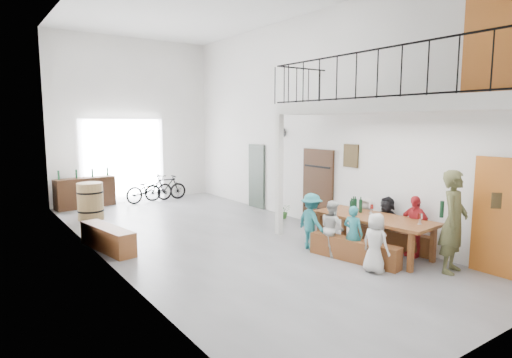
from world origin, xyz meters
TOP-DOWN VIEW (x-y plane):
  - floor at (0.00, 0.00)m, footprint 12.00×12.00m
  - room_walls at (0.00, 0.00)m, footprint 12.00×12.00m
  - gateway_portal at (-0.40, 5.94)m, footprint 2.80×0.08m
  - right_wall_decor at (2.70, -1.87)m, footprint 0.07×8.28m
  - balcony at (1.98, -3.13)m, footprint 1.52×5.62m
  - tasting_table at (1.89, -2.83)m, footprint 1.28×2.56m
  - bench_inner at (1.24, -2.90)m, footprint 0.69×1.89m
  - bench_wall at (2.48, -2.83)m, footprint 0.58×1.82m
  - tableware at (1.95, -2.64)m, footprint 0.45×1.57m
  - side_bench at (-2.50, 0.58)m, footprint 0.69×1.84m
  - oak_barrel at (-2.05, 3.76)m, footprint 0.70×0.70m
  - serving_counter at (-1.75, 5.65)m, footprint 1.86×0.74m
  - counter_bottles at (-1.75, 5.64)m, footprint 1.56×0.22m
  - guest_left_a at (1.07, -3.56)m, footprint 0.38×0.55m
  - guest_left_b at (1.22, -2.89)m, footprint 0.36×0.45m
  - guest_left_c at (1.17, -2.38)m, footprint 0.55×0.64m
  - guest_left_d at (1.08, -1.85)m, footprint 0.50×0.81m
  - guest_right_a at (2.46, -3.38)m, footprint 0.31×0.73m
  - guest_right_b at (2.51, -2.67)m, footprint 0.46×1.07m
  - guest_right_c at (2.48, -2.14)m, footprint 0.41×0.55m
  - host_standing at (2.23, -4.34)m, footprint 0.77×0.61m
  - potted_plant at (2.45, 0.80)m, footprint 0.45×0.43m
  - bicycle_near at (0.27, 5.35)m, footprint 1.79×0.84m
  - bicycle_far at (0.85, 5.39)m, footprint 1.50×0.54m

SIDE VIEW (x-z plane):
  - floor at x=0.00m, z-range 0.00..0.00m
  - potted_plant at x=2.45m, z-range 0.00..0.40m
  - bench_wall at x=2.48m, z-range 0.00..0.42m
  - bench_inner at x=1.24m, z-range 0.00..0.43m
  - side_bench at x=-2.50m, z-range 0.00..0.51m
  - bicycle_far at x=0.85m, z-range 0.00..0.88m
  - bicycle_near at x=0.27m, z-range 0.00..0.90m
  - serving_counter at x=-1.75m, z-range 0.00..0.95m
  - guest_right_c at x=2.48m, z-range 0.00..1.02m
  - oak_barrel at x=-2.05m, z-range 0.00..1.03m
  - guest_left_a at x=1.07m, z-range 0.00..1.09m
  - guest_left_b at x=1.22m, z-range 0.00..1.10m
  - guest_right_b at x=2.51m, z-range 0.00..1.12m
  - guest_left_c at x=1.17m, z-range 0.00..1.13m
  - guest_left_d at x=1.08m, z-range 0.00..1.21m
  - guest_right_a at x=2.46m, z-range 0.00..1.24m
  - tasting_table at x=1.89m, z-range 0.31..1.10m
  - host_standing at x=2.23m, z-range 0.00..1.86m
  - tableware at x=1.95m, z-range 0.76..1.11m
  - counter_bottles at x=-1.75m, z-range 0.95..1.23m
  - gateway_portal at x=-0.40m, z-range 0.00..2.80m
  - right_wall_decor at x=2.70m, z-range -0.80..4.28m
  - balcony at x=1.98m, z-range 0.97..4.96m
  - room_walls at x=0.00m, z-range -2.45..9.55m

